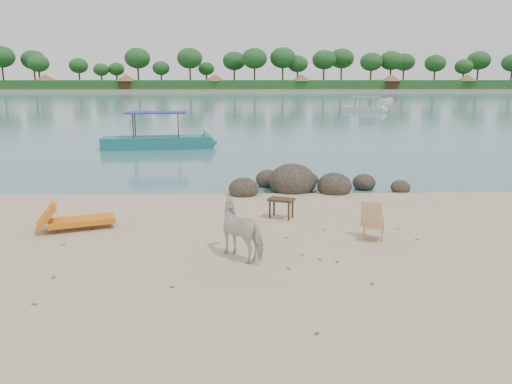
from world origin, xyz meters
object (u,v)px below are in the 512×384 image
at_px(boulders, 301,184).
at_px(boat_near, 156,118).
at_px(cow, 244,231).
at_px(deck_chair, 374,224).
at_px(side_table, 281,209).
at_px(lounge_chair, 81,218).

xyz_separation_m(boulders, boat_near, (-6.87, 11.02, 1.41)).
relative_size(cow, deck_chair, 1.68).
xyz_separation_m(side_table, boat_near, (-5.92, 14.63, 1.37)).
height_order(boulders, side_table, boulders).
relative_size(lounge_chair, boat_near, 0.30).
height_order(cow, side_table, cow).
distance_m(boulders, side_table, 3.73).
bearing_deg(boat_near, lounge_chair, -94.88).
distance_m(boulders, deck_chair, 5.67).
xyz_separation_m(cow, side_table, (1.02, 3.00, -0.33)).
xyz_separation_m(boulders, deck_chair, (1.12, -5.55, 0.20)).
relative_size(side_table, deck_chair, 0.80).
distance_m(cow, boat_near, 18.33).
relative_size(boulders, lounge_chair, 3.07).
height_order(side_table, boat_near, boat_near).
bearing_deg(side_table, cow, -84.83).
distance_m(cow, lounge_chair, 4.71).
distance_m(side_table, boat_near, 15.84).
relative_size(side_table, lounge_chair, 0.34).
height_order(cow, deck_chair, cow).
bearing_deg(deck_chair, boulders, 116.59).
bearing_deg(side_table, deck_chair, -19.37).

